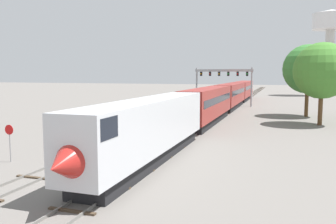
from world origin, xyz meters
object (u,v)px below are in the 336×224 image
(water_tower, at_px, (331,27))
(trackside_tree_left, at_px, (308,69))
(trackside_tree_mid, at_px, (322,71))
(signal_gantry, at_px, (224,78))
(stop_sign, at_px, (10,138))
(passenger_train, at_px, (222,99))

(water_tower, distance_m, trackside_tree_left, 60.95)
(water_tower, distance_m, trackside_tree_mid, 69.83)
(signal_gantry, relative_size, trackside_tree_left, 1.07)
(stop_sign, distance_m, trackside_tree_left, 44.44)
(signal_gantry, bearing_deg, water_tower, 60.79)
(signal_gantry, xyz_separation_m, trackside_tree_mid, (16.56, -23.55, 1.19))
(water_tower, relative_size, stop_sign, 9.00)
(passenger_train, bearing_deg, trackside_tree_left, 2.62)
(water_tower, height_order, trackside_tree_mid, water_tower)
(stop_sign, relative_size, trackside_tree_left, 0.26)
(passenger_train, relative_size, water_tower, 3.40)
(trackside_tree_left, bearing_deg, water_tower, 80.88)
(stop_sign, relative_size, trackside_tree_mid, 0.27)
(signal_gantry, xyz_separation_m, water_tower, (24.84, 44.43, 14.88))
(signal_gantry, distance_m, trackside_tree_mid, 28.82)
(trackside_tree_left, distance_m, trackside_tree_mid, 9.33)
(passenger_train, distance_m, trackside_tree_left, 14.04)
(water_tower, xyz_separation_m, trackside_tree_mid, (-8.28, -67.98, -13.69))
(passenger_train, xyz_separation_m, signal_gantry, (-2.25, 14.90, 3.31))
(trackside_tree_left, bearing_deg, passenger_train, -177.38)
(stop_sign, height_order, trackside_tree_mid, trackside_tree_mid)
(water_tower, bearing_deg, stop_sign, -108.71)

